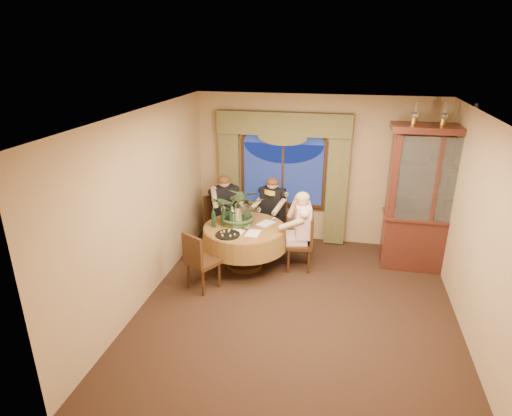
% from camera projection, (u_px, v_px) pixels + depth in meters
% --- Properties ---
extents(floor, '(5.00, 5.00, 0.00)m').
position_uv_depth(floor, '(296.00, 310.00, 6.24)').
color(floor, black).
rests_on(floor, ground).
extents(wall_back, '(4.50, 0.00, 4.50)m').
position_uv_depth(wall_back, '(315.00, 171.00, 8.01)').
color(wall_back, '#9F7F58').
rests_on(wall_back, ground).
extents(wall_right, '(0.00, 5.00, 5.00)m').
position_uv_depth(wall_right, '(481.00, 236.00, 5.29)').
color(wall_right, '#9F7F58').
rests_on(wall_right, ground).
extents(ceiling, '(5.00, 5.00, 0.00)m').
position_uv_depth(ceiling, '(304.00, 116.00, 5.23)').
color(ceiling, white).
rests_on(ceiling, wall_back).
extents(window, '(1.62, 0.10, 1.32)m').
position_uv_depth(window, '(283.00, 175.00, 8.10)').
color(window, navy).
rests_on(window, wall_back).
extents(arched_transom, '(1.60, 0.06, 0.44)m').
position_uv_depth(arched_transom, '(284.00, 134.00, 7.82)').
color(arched_transom, navy).
rests_on(arched_transom, wall_back).
extents(drapery_left, '(0.38, 0.14, 2.32)m').
position_uv_depth(drapery_left, '(230.00, 178.00, 8.30)').
color(drapery_left, '#4D4A2A').
rests_on(drapery_left, floor).
extents(drapery_right, '(0.38, 0.14, 2.32)m').
position_uv_depth(drapery_right, '(337.00, 185.00, 7.90)').
color(drapery_right, '#4D4A2A').
rests_on(drapery_right, floor).
extents(swag_valance, '(2.45, 0.16, 0.42)m').
position_uv_depth(swag_valance, '(283.00, 124.00, 7.68)').
color(swag_valance, '#4D4A2A').
rests_on(swag_valance, wall_back).
extents(dining_table, '(1.83, 1.83, 0.75)m').
position_uv_depth(dining_table, '(245.00, 247.00, 7.33)').
color(dining_table, brown).
rests_on(dining_table, floor).
extents(china_cabinet, '(1.51, 0.59, 2.45)m').
position_uv_depth(china_cabinet, '(431.00, 200.00, 7.01)').
color(china_cabinet, '#371511').
rests_on(china_cabinet, floor).
extents(oil_lamp_left, '(0.11, 0.11, 0.34)m').
position_uv_depth(oil_lamp_left, '(415.00, 113.00, 6.59)').
color(oil_lamp_left, '#A5722D').
rests_on(oil_lamp_left, china_cabinet).
extents(oil_lamp_center, '(0.11, 0.11, 0.34)m').
position_uv_depth(oil_lamp_center, '(444.00, 114.00, 6.51)').
color(oil_lamp_center, '#A5722D').
rests_on(oil_lamp_center, china_cabinet).
extents(oil_lamp_right, '(0.11, 0.11, 0.34)m').
position_uv_depth(oil_lamp_right, '(475.00, 115.00, 6.42)').
color(oil_lamp_right, '#A5722D').
rests_on(oil_lamp_right, china_cabinet).
extents(chair_right, '(0.47, 0.47, 0.96)m').
position_uv_depth(chair_right, '(299.00, 243.00, 7.22)').
color(chair_right, black).
rests_on(chair_right, floor).
extents(chair_back_right, '(0.54, 0.54, 0.96)m').
position_uv_depth(chair_back_right, '(272.00, 223.00, 8.02)').
color(chair_back_right, black).
rests_on(chair_back_right, floor).
extents(chair_back, '(0.59, 0.59, 0.96)m').
position_uv_depth(chair_back, '(219.00, 222.00, 8.07)').
color(chair_back, black).
rests_on(chair_back, floor).
extents(chair_front_left, '(0.57, 0.57, 0.96)m').
position_uv_depth(chair_front_left, '(203.00, 261.00, 6.63)').
color(chair_front_left, black).
rests_on(chair_front_left, floor).
extents(person_pink, '(0.54, 0.57, 1.37)m').
position_uv_depth(person_pink, '(302.00, 230.00, 7.20)').
color(person_pink, beige).
rests_on(person_pink, floor).
extents(person_back, '(0.66, 0.65, 1.38)m').
position_uv_depth(person_back, '(224.00, 210.00, 8.07)').
color(person_back, black).
rests_on(person_back, floor).
extents(person_scarf, '(0.61, 0.58, 1.36)m').
position_uv_depth(person_scarf, '(273.00, 212.00, 8.01)').
color(person_scarf, black).
rests_on(person_scarf, floor).
extents(stoneware_vase, '(0.14, 0.14, 0.26)m').
position_uv_depth(stoneware_vase, '(238.00, 216.00, 7.27)').
color(stoneware_vase, tan).
rests_on(stoneware_vase, dining_table).
extents(centerpiece_plant, '(0.89, 0.99, 0.77)m').
position_uv_depth(centerpiece_plant, '(239.00, 190.00, 7.15)').
color(centerpiece_plant, '#374F2D').
rests_on(centerpiece_plant, dining_table).
extents(olive_bowl, '(0.15, 0.15, 0.05)m').
position_uv_depth(olive_bowl, '(247.00, 227.00, 7.10)').
color(olive_bowl, '#4B5E35').
rests_on(olive_bowl, dining_table).
extents(cheese_platter, '(0.40, 0.40, 0.02)m').
position_uv_depth(cheese_platter, '(228.00, 235.00, 6.86)').
color(cheese_platter, black).
rests_on(cheese_platter, dining_table).
extents(wine_bottle_0, '(0.07, 0.07, 0.33)m').
position_uv_depth(wine_bottle_0, '(232.00, 216.00, 7.19)').
color(wine_bottle_0, tan).
rests_on(wine_bottle_0, dining_table).
extents(wine_bottle_1, '(0.07, 0.07, 0.33)m').
position_uv_depth(wine_bottle_1, '(232.00, 212.00, 7.36)').
color(wine_bottle_1, black).
rests_on(wine_bottle_1, dining_table).
extents(wine_bottle_2, '(0.07, 0.07, 0.33)m').
position_uv_depth(wine_bottle_2, '(231.00, 218.00, 7.10)').
color(wine_bottle_2, black).
rests_on(wine_bottle_2, dining_table).
extents(wine_bottle_3, '(0.07, 0.07, 0.33)m').
position_uv_depth(wine_bottle_3, '(223.00, 217.00, 7.16)').
color(wine_bottle_3, black).
rests_on(wine_bottle_3, dining_table).
extents(wine_bottle_4, '(0.07, 0.07, 0.33)m').
position_uv_depth(wine_bottle_4, '(214.00, 218.00, 7.13)').
color(wine_bottle_4, black).
rests_on(wine_bottle_4, dining_table).
extents(wine_bottle_5, '(0.07, 0.07, 0.33)m').
position_uv_depth(wine_bottle_5, '(223.00, 213.00, 7.34)').
color(wine_bottle_5, tan).
rests_on(wine_bottle_5, dining_table).
extents(tasting_paper_0, '(0.23, 0.31, 0.00)m').
position_uv_depth(tasting_paper_0, '(253.00, 233.00, 6.93)').
color(tasting_paper_0, white).
rests_on(tasting_paper_0, dining_table).
extents(tasting_paper_1, '(0.32, 0.36, 0.00)m').
position_uv_depth(tasting_paper_1, '(266.00, 223.00, 7.30)').
color(tasting_paper_1, white).
rests_on(tasting_paper_1, dining_table).
extents(tasting_paper_2, '(0.24, 0.32, 0.00)m').
position_uv_depth(tasting_paper_2, '(236.00, 233.00, 6.94)').
color(tasting_paper_2, white).
rests_on(tasting_paper_2, dining_table).
extents(wine_glass_person_pink, '(0.07, 0.07, 0.18)m').
position_uv_depth(wine_glass_person_pink, '(273.00, 222.00, 7.15)').
color(wine_glass_person_pink, silver).
rests_on(wine_glass_person_pink, dining_table).
extents(wine_glass_person_back, '(0.07, 0.07, 0.18)m').
position_uv_depth(wine_glass_person_back, '(234.00, 212.00, 7.58)').
color(wine_glass_person_back, silver).
rests_on(wine_glass_person_back, dining_table).
extents(wine_glass_person_scarf, '(0.07, 0.07, 0.18)m').
position_uv_depth(wine_glass_person_scarf, '(259.00, 212.00, 7.55)').
color(wine_glass_person_scarf, silver).
rests_on(wine_glass_person_scarf, dining_table).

